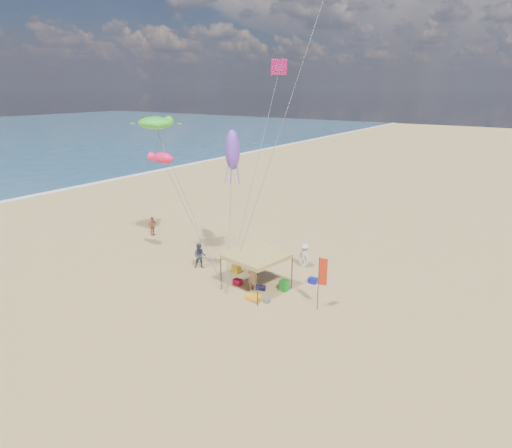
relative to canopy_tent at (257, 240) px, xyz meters
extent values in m
plane|color=tan|center=(-0.57, -2.23, -3.26)|extent=(280.00, 280.00, 0.00)
cylinder|color=black|center=(-1.32, 1.79, -2.21)|extent=(0.06, 0.06, 2.09)
cylinder|color=black|center=(1.79, 1.32, -2.21)|extent=(0.06, 0.06, 2.09)
cylinder|color=black|center=(-1.79, -1.32, -2.21)|extent=(0.06, 0.06, 2.09)
cylinder|color=black|center=(1.32, -1.79, -2.21)|extent=(0.06, 0.06, 2.09)
cube|color=#9E8A47|center=(0.00, 0.00, -1.04)|extent=(3.68, 3.68, 0.25)
pyramid|color=#9E8A47|center=(0.00, 0.00, 0.13)|extent=(6.28, 6.28, 1.05)
cylinder|color=black|center=(4.36, -0.18, -1.65)|extent=(0.04, 0.04, 3.22)
cube|color=#AF240E|center=(4.59, -0.12, -0.90)|extent=(0.46, 0.14, 1.61)
cube|color=#BE0F36|center=(-1.36, -0.19, -3.07)|extent=(0.54, 0.38, 0.38)
cube|color=#121993|center=(2.54, 2.76, -3.07)|extent=(0.54, 0.38, 0.38)
cylinder|color=#0C0C35|center=(0.34, -0.02, -3.08)|extent=(0.69, 0.54, 0.36)
cylinder|color=#D1500B|center=(-1.39, 3.20, -3.08)|extent=(0.54, 0.69, 0.36)
cube|color=#177F1E|center=(1.56, 0.83, -2.91)|extent=(0.50, 0.50, 0.70)
cube|color=gold|center=(-2.57, 1.28, -2.91)|extent=(0.50, 0.50, 0.70)
cube|color=slate|center=(1.56, -1.19, -3.12)|extent=(0.34, 0.30, 0.28)
cube|color=orange|center=(0.72, -1.37, -3.06)|extent=(0.90, 0.50, 0.24)
imported|color=tan|center=(-0.10, -0.30, -2.37)|extent=(0.70, 0.50, 1.78)
imported|color=#333645|center=(-5.16, 0.48, -2.35)|extent=(1.12, 1.08, 1.82)
imported|color=beige|center=(0.86, 4.70, -2.35)|extent=(1.34, 1.09, 1.81)
imported|color=#A3553E|center=(-13.28, 3.53, -2.42)|extent=(0.45, 1.00, 1.67)
ellipsoid|color=green|center=(-8.90, 0.60, 6.58)|extent=(3.18, 2.92, 0.86)
ellipsoid|color=#FF1B51|center=(-5.98, -1.61, 4.71)|extent=(1.83, 1.41, 0.73)
ellipsoid|color=#6B39C1|center=(-3.67, 2.48, 4.94)|extent=(1.25, 1.25, 2.67)
cube|color=#D11775|center=(-6.02, 11.98, 10.52)|extent=(1.44, 1.25, 1.23)
camera|label=1|loc=(14.26, -20.65, 8.92)|focal=30.64mm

